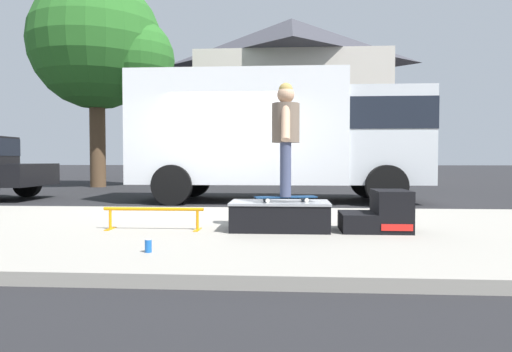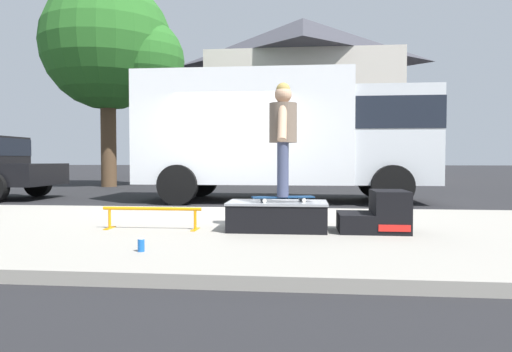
% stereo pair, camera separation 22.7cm
% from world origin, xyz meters
% --- Properties ---
extents(ground_plane, '(140.00, 140.00, 0.00)m').
position_xyz_m(ground_plane, '(0.00, 0.00, 0.00)').
color(ground_plane, black).
extents(sidewalk_slab, '(50.00, 5.00, 0.12)m').
position_xyz_m(sidewalk_slab, '(0.00, -3.00, 0.06)').
color(sidewalk_slab, gray).
rests_on(sidewalk_slab, ground).
extents(skate_box, '(1.25, 0.68, 0.37)m').
position_xyz_m(skate_box, '(1.26, -3.18, 0.32)').
color(skate_box, black).
rests_on(skate_box, sidewalk_slab).
extents(kicker_ramp, '(0.84, 0.64, 0.51)m').
position_xyz_m(kicker_ramp, '(2.52, -3.18, 0.33)').
color(kicker_ramp, black).
rests_on(kicker_ramp, sidewalk_slab).
extents(grind_rail, '(1.29, 0.28, 0.29)m').
position_xyz_m(grind_rail, '(-0.36, -3.27, 0.33)').
color(grind_rail, orange).
rests_on(grind_rail, sidewalk_slab).
extents(skateboard, '(0.81, 0.38, 0.07)m').
position_xyz_m(skateboard, '(1.33, -3.22, 0.54)').
color(skateboard, navy).
rests_on(skateboard, skate_box).
extents(skater_kid, '(0.35, 0.73, 1.42)m').
position_xyz_m(skater_kid, '(1.33, -3.22, 1.39)').
color(skater_kid, '#3F4766').
rests_on(skater_kid, skateboard).
extents(soda_can, '(0.07, 0.07, 0.13)m').
position_xyz_m(soda_can, '(0.01, -4.67, 0.18)').
color(soda_can, '#1959B2').
rests_on(soda_can, sidewalk_slab).
extents(box_truck, '(6.91, 2.63, 3.05)m').
position_xyz_m(box_truck, '(1.17, 2.20, 1.70)').
color(box_truck, white).
rests_on(box_truck, ground).
extents(street_tree_main, '(5.22, 4.75, 7.61)m').
position_xyz_m(street_tree_main, '(-5.32, 7.45, 5.08)').
color(street_tree_main, brown).
rests_on(street_tree_main, ground).
extents(house_behind, '(9.54, 8.22, 8.40)m').
position_xyz_m(house_behind, '(1.57, 15.31, 4.24)').
color(house_behind, beige).
rests_on(house_behind, ground).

